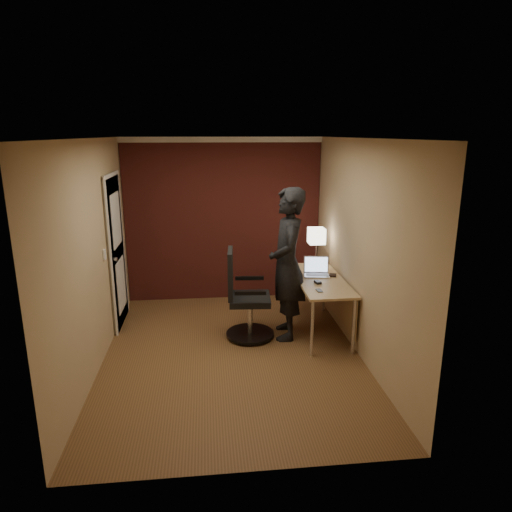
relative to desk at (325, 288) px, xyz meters
name	(u,v)px	position (x,y,z in m)	size (l,w,h in m)	color
room	(206,218)	(-1.53, 1.02, 0.77)	(4.00, 4.00, 4.00)	brown
desk	(325,288)	(0.00, 0.00, 0.00)	(0.60, 1.50, 0.73)	tan
desk_lamp	(316,236)	(0.02, 0.63, 0.55)	(0.22, 0.22, 0.54)	silver
laptop	(316,270)	(-0.08, 0.18, 0.19)	(0.37, 0.31, 0.23)	silver
mouse	(318,282)	(-0.15, -0.19, 0.14)	(0.06, 0.10, 0.03)	black
phone	(319,290)	(-0.20, -0.46, 0.13)	(0.06, 0.12, 0.01)	black
wallet	(333,275)	(0.12, 0.09, 0.14)	(0.09, 0.11, 0.02)	black
office_chair	(244,300)	(-1.07, -0.09, -0.10)	(0.62, 0.66, 1.14)	black
person	(287,264)	(-0.52, -0.09, 0.36)	(0.70, 0.46, 1.93)	black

